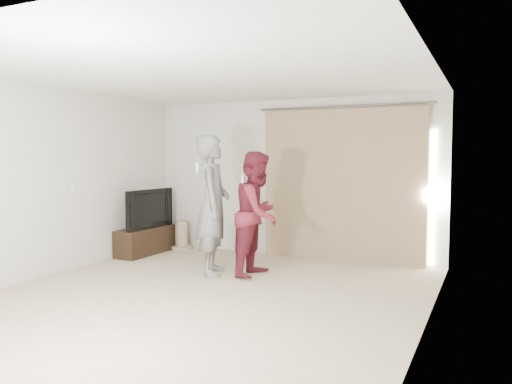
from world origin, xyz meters
TOP-DOWN VIEW (x-y plane):
  - floor at (0.00, 0.00)m, footprint 5.50×5.50m
  - wall_back at (0.00, 2.75)m, footprint 5.00×0.04m
  - wall_left at (-2.50, -0.00)m, footprint 0.04×5.50m
  - ceiling at (0.00, 0.00)m, footprint 5.00×5.50m
  - curtain at (0.91, 2.68)m, footprint 2.80×0.11m
  - tv_console at (-2.27, 1.79)m, footprint 0.41×1.17m
  - tv at (-2.27, 1.79)m, footprint 0.20×1.14m
  - scratching_post at (-1.94, 2.40)m, footprint 0.38×0.38m
  - person_man at (-0.48, 1.03)m, footprint 0.71×0.84m
  - person_woman at (0.12, 1.24)m, footprint 0.66×0.85m

SIDE VIEW (x-z plane):
  - floor at x=0.00m, z-range 0.00..0.00m
  - scratching_post at x=-1.94m, z-range -0.05..0.46m
  - tv_console at x=-2.27m, z-range 0.00..0.45m
  - tv at x=-2.27m, z-range 0.45..1.11m
  - person_woman at x=0.12m, z-range 0.00..1.73m
  - person_man at x=-0.48m, z-range 0.00..1.96m
  - curtain at x=0.91m, z-range -0.02..2.43m
  - wall_left at x=-2.50m, z-range 0.00..2.60m
  - wall_back at x=0.00m, z-range 0.00..2.60m
  - ceiling at x=0.00m, z-range 2.60..2.60m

